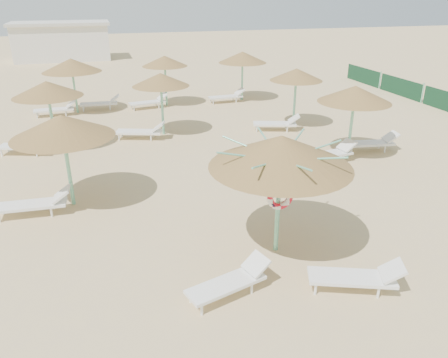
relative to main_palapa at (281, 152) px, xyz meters
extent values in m
plane|color=tan|center=(-0.39, -0.31, -2.53)|extent=(120.00, 120.00, 0.00)
cylinder|color=#72C6A3|center=(0.00, 0.00, -1.31)|extent=(0.11, 0.11, 2.44)
cone|color=olive|center=(0.00, 0.00, 0.01)|extent=(3.25, 3.25, 0.73)
cylinder|color=#72C6A3|center=(0.00, 0.00, -0.25)|extent=(0.20, 0.20, 0.12)
cylinder|color=#72C6A3|center=(0.75, 0.00, -0.03)|extent=(1.47, 0.04, 0.37)
cylinder|color=#72C6A3|center=(0.53, 0.53, -0.03)|extent=(1.07, 1.07, 0.37)
cylinder|color=#72C6A3|center=(0.00, 0.75, -0.03)|extent=(0.04, 1.47, 0.37)
cylinder|color=#72C6A3|center=(-0.53, 0.53, -0.03)|extent=(1.07, 1.07, 0.37)
cylinder|color=#72C6A3|center=(-0.75, 0.00, -0.03)|extent=(1.47, 0.04, 0.37)
cylinder|color=#72C6A3|center=(-0.53, -0.53, -0.03)|extent=(1.07, 1.07, 0.37)
cylinder|color=#72C6A3|center=(0.00, -0.75, -0.03)|extent=(0.04, 1.47, 0.37)
cylinder|color=#72C6A3|center=(0.53, -0.53, -0.03)|extent=(1.07, 1.07, 0.37)
torus|color=red|center=(0.00, -0.10, -1.06)|extent=(0.64, 0.15, 0.64)
cylinder|color=white|center=(-2.28, -1.79, -2.41)|extent=(0.05, 0.05, 0.25)
cylinder|color=white|center=(-2.41, -1.36, -2.41)|extent=(0.05, 0.05, 0.25)
cylinder|color=white|center=(-1.13, -1.43, -2.41)|extent=(0.05, 0.05, 0.25)
cylinder|color=white|center=(-1.26, -1.00, -2.41)|extent=(0.05, 0.05, 0.25)
cube|color=white|center=(-1.66, -1.36, -2.25)|extent=(1.79, 1.03, 0.07)
cube|color=white|center=(-0.94, -1.14, -2.03)|extent=(0.57, 0.64, 0.33)
cylinder|color=white|center=(0.13, -1.83, -2.40)|extent=(0.06, 0.06, 0.26)
cylinder|color=white|center=(0.30, -1.39, -2.40)|extent=(0.06, 0.06, 0.26)
cylinder|color=white|center=(1.32, -2.29, -2.40)|extent=(0.06, 0.06, 0.26)
cylinder|color=white|center=(1.49, -1.85, -2.40)|extent=(0.06, 0.06, 0.26)
cube|color=white|center=(0.92, -1.88, -2.23)|extent=(1.88, 1.19, 0.08)
cube|color=white|center=(1.67, -2.17, -2.01)|extent=(0.63, 0.69, 0.34)
cylinder|color=#72C6A3|center=(-4.81, 3.95, -1.38)|extent=(0.11, 0.11, 2.30)
cone|color=olive|center=(-4.81, 3.95, -0.14)|extent=(2.83, 2.83, 0.64)
cylinder|color=#72C6A3|center=(-4.81, 3.95, -0.38)|extent=(0.20, 0.20, 0.12)
cylinder|color=white|center=(-6.70, 3.83, -2.39)|extent=(0.06, 0.06, 0.28)
cylinder|color=white|center=(-5.37, 3.28, -2.39)|extent=(0.06, 0.06, 0.28)
cylinder|color=white|center=(-5.35, 3.78, -2.39)|extent=(0.06, 0.06, 0.28)
cube|color=white|center=(-5.91, 3.55, -2.21)|extent=(1.92, 0.70, 0.08)
cube|color=white|center=(-5.06, 3.52, -1.97)|extent=(0.51, 0.62, 0.36)
cylinder|color=#72C6A3|center=(-5.60, 9.32, -1.38)|extent=(0.11, 0.11, 2.30)
cone|color=olive|center=(-5.60, 9.32, -0.15)|extent=(2.61, 2.61, 0.59)
cylinder|color=#72C6A3|center=(-5.60, 9.32, -0.38)|extent=(0.20, 0.20, 0.12)
cylinder|color=white|center=(-7.54, 8.93, -2.39)|extent=(0.06, 0.06, 0.28)
cylinder|color=white|center=(-7.39, 9.40, -2.39)|extent=(0.06, 0.06, 0.28)
cylinder|color=white|center=(-6.26, 8.51, -2.39)|extent=(0.06, 0.06, 0.28)
cylinder|color=white|center=(-6.10, 8.98, -2.39)|extent=(0.06, 0.06, 0.28)
cube|color=white|center=(-6.70, 8.92, -2.21)|extent=(2.00, 1.18, 0.08)
cube|color=white|center=(-5.90, 8.65, -1.97)|extent=(0.65, 0.72, 0.36)
cylinder|color=#72C6A3|center=(-4.90, 14.93, -1.38)|extent=(0.11, 0.11, 2.30)
cone|color=olive|center=(-4.90, 14.93, -0.14)|extent=(2.90, 2.90, 0.65)
cylinder|color=#72C6A3|center=(-4.90, 14.93, -0.38)|extent=(0.20, 0.20, 0.12)
cylinder|color=white|center=(-6.78, 14.24, -2.39)|extent=(0.06, 0.06, 0.28)
cylinder|color=white|center=(-6.81, 14.74, -2.39)|extent=(0.06, 0.06, 0.28)
cylinder|color=white|center=(-5.44, 14.30, -2.39)|extent=(0.06, 0.06, 0.28)
cylinder|color=white|center=(-5.46, 14.80, -2.39)|extent=(0.06, 0.06, 0.28)
cube|color=white|center=(-6.00, 14.53, -2.21)|extent=(1.93, 0.70, 0.08)
cube|color=white|center=(-5.15, 14.56, -1.97)|extent=(0.51, 0.62, 0.36)
cylinder|color=white|center=(-4.61, 15.01, -2.39)|extent=(0.06, 0.06, 0.28)
cylinder|color=white|center=(-4.58, 15.51, -2.39)|extent=(0.06, 0.06, 0.28)
cylinder|color=white|center=(-3.26, 14.95, -2.39)|extent=(0.06, 0.06, 0.28)
cylinder|color=white|center=(-3.24, 15.45, -2.39)|extent=(0.06, 0.06, 0.28)
cube|color=white|center=(-3.80, 15.23, -2.21)|extent=(1.93, 0.70, 0.08)
cube|color=white|center=(-2.95, 15.19, -1.97)|extent=(0.51, 0.62, 0.36)
cylinder|color=#72C6A3|center=(-1.19, 10.01, -1.38)|extent=(0.11, 0.11, 2.30)
cone|color=olive|center=(-1.19, 10.01, -0.15)|extent=(2.40, 2.40, 0.54)
cylinder|color=#72C6A3|center=(-1.19, 10.01, -0.38)|extent=(0.20, 0.20, 0.12)
cylinder|color=white|center=(-3.13, 9.62, -2.39)|extent=(0.06, 0.06, 0.28)
cylinder|color=white|center=(-2.97, 10.10, -2.39)|extent=(0.06, 0.06, 0.28)
cylinder|color=white|center=(-1.84, 9.20, -2.39)|extent=(0.06, 0.06, 0.28)
cylinder|color=white|center=(-1.69, 9.68, -2.39)|extent=(0.06, 0.06, 0.28)
cube|color=white|center=(-2.29, 9.61, -2.21)|extent=(2.00, 1.18, 0.08)
cube|color=white|center=(-1.48, 9.34, -1.97)|extent=(0.65, 0.72, 0.36)
cylinder|color=#72C6A3|center=(-0.21, 15.15, -1.38)|extent=(0.11, 0.11, 2.30)
cone|color=olive|center=(-0.21, 15.15, -0.15)|extent=(2.40, 2.40, 0.54)
cylinder|color=#72C6A3|center=(-0.21, 15.15, -0.38)|extent=(0.20, 0.20, 0.12)
cylinder|color=white|center=(-2.06, 14.36, -2.39)|extent=(0.06, 0.06, 0.28)
cylinder|color=white|center=(-2.14, 14.85, -2.39)|extent=(0.06, 0.06, 0.28)
cylinder|color=white|center=(-0.73, 14.60, -2.39)|extent=(0.06, 0.06, 0.28)
cylinder|color=white|center=(-0.82, 15.09, -2.39)|extent=(0.06, 0.06, 0.28)
cube|color=white|center=(-1.31, 14.75, -2.21)|extent=(1.98, 0.94, 0.08)
cube|color=white|center=(-0.48, 14.90, -1.97)|extent=(0.58, 0.68, 0.36)
cylinder|color=#72C6A3|center=(5.12, 5.29, -1.38)|extent=(0.11, 0.11, 2.30)
cone|color=olive|center=(5.12, 5.29, -0.14)|extent=(2.64, 2.64, 0.59)
cylinder|color=#72C6A3|center=(5.12, 5.29, -0.38)|extent=(0.20, 0.20, 0.12)
cylinder|color=white|center=(3.26, 4.52, -2.39)|extent=(0.06, 0.06, 0.28)
cylinder|color=white|center=(3.19, 5.02, -2.39)|extent=(0.06, 0.06, 0.28)
cylinder|color=white|center=(4.60, 4.73, -2.39)|extent=(0.06, 0.06, 0.28)
cylinder|color=white|center=(4.52, 5.22, -2.39)|extent=(0.06, 0.06, 0.28)
cube|color=white|center=(4.02, 4.89, -2.21)|extent=(1.97, 0.90, 0.08)
cube|color=white|center=(4.86, 5.02, -1.97)|extent=(0.57, 0.67, 0.36)
cylinder|color=white|center=(5.39, 5.46, -2.39)|extent=(0.06, 0.06, 0.28)
cylinder|color=white|center=(5.46, 5.96, -2.39)|extent=(0.06, 0.06, 0.28)
cylinder|color=white|center=(6.72, 5.26, -2.39)|extent=(0.06, 0.06, 0.28)
cylinder|color=white|center=(6.80, 5.75, -2.39)|extent=(0.06, 0.06, 0.28)
cube|color=white|center=(6.22, 5.59, -2.21)|extent=(1.97, 0.90, 0.08)
cube|color=white|center=(7.06, 5.46, -1.97)|extent=(0.57, 0.67, 0.36)
cylinder|color=#72C6A3|center=(4.79, 9.55, -1.38)|extent=(0.11, 0.11, 2.30)
cone|color=olive|center=(4.79, 9.55, -0.15)|extent=(2.35, 2.35, 0.53)
cylinder|color=#72C6A3|center=(4.79, 9.55, -0.38)|extent=(0.20, 0.20, 0.12)
cylinder|color=white|center=(2.85, 9.16, -2.39)|extent=(0.06, 0.06, 0.28)
cylinder|color=white|center=(3.00, 9.63, -2.39)|extent=(0.06, 0.06, 0.28)
cylinder|color=white|center=(4.14, 8.74, -2.39)|extent=(0.06, 0.06, 0.28)
cylinder|color=white|center=(4.29, 9.22, -2.39)|extent=(0.06, 0.06, 0.28)
cube|color=white|center=(3.69, 9.15, -2.21)|extent=(2.00, 1.17, 0.08)
cube|color=white|center=(4.50, 8.89, -1.97)|extent=(0.65, 0.72, 0.36)
cylinder|color=#72C6A3|center=(4.17, 15.29, -1.38)|extent=(0.11, 0.11, 2.30)
cone|color=olive|center=(4.17, 15.29, -0.14)|extent=(2.68, 2.68, 0.60)
cylinder|color=#72C6A3|center=(4.17, 15.29, -0.38)|extent=(0.20, 0.20, 0.12)
cylinder|color=white|center=(2.28, 14.60, -2.39)|extent=(0.06, 0.06, 0.28)
cylinder|color=white|center=(2.26, 15.10, -2.39)|extent=(0.06, 0.06, 0.28)
cylinder|color=white|center=(3.63, 14.67, -2.39)|extent=(0.06, 0.06, 0.28)
cylinder|color=white|center=(3.61, 15.17, -2.39)|extent=(0.06, 0.06, 0.28)
cube|color=white|center=(3.07, 14.89, -2.21)|extent=(1.93, 0.72, 0.08)
cube|color=white|center=(3.92, 14.93, -1.97)|extent=(0.52, 0.62, 0.36)
cube|color=silver|center=(-6.39, 34.69, -1.03)|extent=(8.00, 4.00, 3.00)
cube|color=beige|center=(-6.39, 34.69, 0.59)|extent=(8.40, 4.40, 0.25)
cube|color=#164426|center=(13.61, 13.69, -2.03)|extent=(0.08, 3.80, 1.00)
cylinder|color=#72C6A3|center=(13.61, 11.79, -1.98)|extent=(0.08, 0.08, 1.10)
cube|color=#164426|center=(13.61, 17.69, -2.03)|extent=(0.08, 3.80, 1.00)
cylinder|color=#72C6A3|center=(13.61, 15.79, -1.98)|extent=(0.08, 0.08, 1.10)
camera|label=1|loc=(-3.73, -8.39, 3.30)|focal=35.00mm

